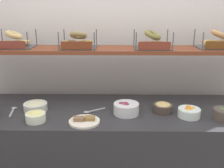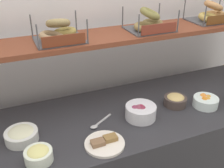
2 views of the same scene
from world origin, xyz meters
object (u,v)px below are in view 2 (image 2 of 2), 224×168
(bowl_hummus, at_px, (175,100))
(bowl_fruit_salad, at_px, (205,101))
(bowl_egg_salad, at_px, (38,155))
(bagel_basket_poppy, at_px, (149,23))
(bowl_beet_salad, at_px, (140,111))
(bowl_scallion_spread, at_px, (21,135))
(bagel_basket_everything, at_px, (59,33))
(serving_plate_white, at_px, (105,143))
(bagel_basket_sesame, at_px, (212,14))
(serving_spoon_near_plate, at_px, (98,124))

(bowl_hummus, relative_size, bowl_fruit_salad, 0.91)
(bowl_egg_salad, distance_m, bagel_basket_poppy, 1.05)
(bowl_hummus, relative_size, bagel_basket_poppy, 0.50)
(bowl_beet_salad, distance_m, bagel_basket_poppy, 0.58)
(bowl_scallion_spread, xyz_separation_m, bagel_basket_everything, (0.30, 0.28, 0.44))
(bagel_basket_poppy, bearing_deg, bowl_hummus, -77.79)
(bowl_fruit_salad, xyz_separation_m, serving_plate_white, (-0.74, -0.11, -0.02))
(bowl_fruit_salad, bearing_deg, bowl_egg_salad, -174.92)
(bowl_beet_salad, relative_size, bagel_basket_poppy, 0.64)
(bowl_beet_salad, relative_size, bagel_basket_sesame, 0.55)
(bagel_basket_sesame, bearing_deg, serving_plate_white, -154.05)
(bowl_scallion_spread, relative_size, serving_spoon_near_plate, 1.09)
(serving_plate_white, xyz_separation_m, serving_spoon_near_plate, (0.03, 0.18, -0.00))
(bowl_scallion_spread, bearing_deg, bowl_hummus, -0.81)
(bowl_scallion_spread, relative_size, bagel_basket_everything, 0.62)
(bowl_hummus, distance_m, bagel_basket_sesame, 0.72)
(bowl_beet_salad, relative_size, bowl_egg_salad, 1.36)
(bowl_hummus, xyz_separation_m, serving_plate_white, (-0.57, -0.19, -0.03))
(serving_plate_white, bearing_deg, bagel_basket_poppy, 43.36)
(serving_spoon_near_plate, height_order, bagel_basket_sesame, bagel_basket_sesame)
(bagel_basket_sesame, bearing_deg, bowl_hummus, -146.47)
(bowl_hummus, distance_m, serving_spoon_near_plate, 0.54)
(bowl_hummus, height_order, bowl_scallion_spread, bowl_hummus)
(serving_plate_white, bearing_deg, bowl_egg_salad, 177.86)
(bowl_fruit_salad, height_order, bowl_beet_salad, bowl_beet_salad)
(bowl_fruit_salad, height_order, bowl_egg_salad, bowl_egg_salad)
(bowl_egg_salad, distance_m, bagel_basket_sesame, 1.53)
(bagel_basket_everything, bearing_deg, bowl_beet_salad, -41.28)
(serving_spoon_near_plate, distance_m, bagel_basket_sesame, 1.16)
(bowl_fruit_salad, bearing_deg, bowl_hummus, 154.28)
(bowl_beet_salad, bearing_deg, serving_spoon_near_plate, 173.28)
(serving_spoon_near_plate, bearing_deg, bowl_hummus, 1.30)
(bowl_fruit_salad, bearing_deg, bagel_basket_sesame, 52.77)
(bowl_hummus, height_order, serving_plate_white, bowl_hummus)
(bowl_egg_salad, height_order, bagel_basket_poppy, bagel_basket_poppy)
(bowl_egg_salad, bearing_deg, bowl_beet_salad, 12.33)
(bowl_egg_salad, xyz_separation_m, bowl_scallion_spread, (-0.06, 0.19, -0.00))
(bowl_hummus, xyz_separation_m, bowl_beet_salad, (-0.28, -0.04, 0.01))
(bowl_hummus, height_order, bowl_beet_salad, bowl_beet_salad)
(bowl_fruit_salad, bearing_deg, serving_plate_white, -171.69)
(bowl_hummus, bearing_deg, bagel_basket_sesame, 33.53)
(bowl_fruit_salad, xyz_separation_m, bagel_basket_everything, (-0.83, 0.37, 0.45))
(serving_plate_white, height_order, serving_spoon_near_plate, serving_plate_white)
(bowl_scallion_spread, bearing_deg, bowl_fruit_salad, -4.90)
(bowl_fruit_salad, height_order, serving_spoon_near_plate, bowl_fruit_salad)
(bowl_beet_salad, distance_m, bowl_scallion_spread, 0.68)
(bowl_scallion_spread, relative_size, bagel_basket_sesame, 0.52)
(bowl_fruit_salad, xyz_separation_m, bowl_egg_salad, (-1.07, -0.10, 0.00))
(bagel_basket_poppy, relative_size, bagel_basket_sesame, 0.86)
(bowl_hummus, bearing_deg, bowl_scallion_spread, 179.19)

